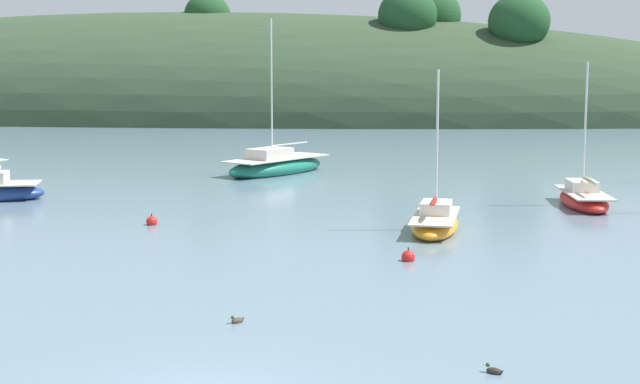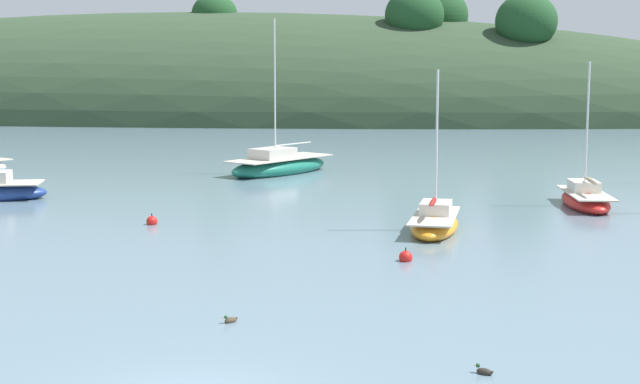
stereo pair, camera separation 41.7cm
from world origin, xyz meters
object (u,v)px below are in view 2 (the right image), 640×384
object	(u,v)px
sailboat_blue_center	(585,199)
mooring_buoy_channel	(152,221)
sailboat_teal_outer	(435,222)
sailboat_red_portside	(279,166)
duck_lone_left	(230,320)
duck_lead	(484,372)
mooring_buoy_outer	(406,257)

from	to	relation	value
sailboat_blue_center	mooring_buoy_channel	size ratio (longest dim) A/B	12.16
sailboat_teal_outer	mooring_buoy_channel	world-z (taller)	sailboat_teal_outer
sailboat_red_portside	duck_lone_left	distance (m)	30.56
duck_lead	duck_lone_left	world-z (taller)	same
mooring_buoy_outer	sailboat_red_portside	bearing A→B (deg)	109.44
sailboat_blue_center	duck_lone_left	bearing A→B (deg)	-120.26
mooring_buoy_channel	duck_lead	bearing A→B (deg)	-53.08
mooring_buoy_channel	sailboat_teal_outer	bearing A→B (deg)	-0.36
duck_lead	duck_lone_left	xyz separation A→B (m)	(-5.98, 3.04, 0.00)
sailboat_teal_outer	sailboat_blue_center	bearing A→B (deg)	45.91
sailboat_blue_center	mooring_buoy_channel	xyz separation A→B (m)	(-17.67, -6.75, -0.22)
sailboat_blue_center	mooring_buoy_outer	size ratio (longest dim) A/B	12.16
mooring_buoy_outer	duck_lone_left	xyz separation A→B (m)	(-4.03, -7.56, -0.07)
sailboat_teal_outer	mooring_buoy_channel	size ratio (longest dim) A/B	11.59
sailboat_red_portside	duck_lone_left	bearing A→B (deg)	-82.50
sailboat_blue_center	duck_lone_left	size ratio (longest dim) A/B	17.53
sailboat_red_portside	mooring_buoy_outer	distance (m)	24.11
sailboat_red_portside	mooring_buoy_channel	world-z (taller)	sailboat_red_portside
mooring_buoy_outer	mooring_buoy_channel	world-z (taller)	same
duck_lead	sailboat_teal_outer	bearing A→B (deg)	93.69
mooring_buoy_outer	duck_lone_left	size ratio (longest dim) A/B	1.44
mooring_buoy_outer	duck_lone_left	distance (m)	8.57
sailboat_red_portside	mooring_buoy_outer	xyz separation A→B (m)	(8.02, -22.73, -0.32)
sailboat_red_portside	mooring_buoy_channel	size ratio (longest dim) A/B	16.79
mooring_buoy_channel	sailboat_blue_center	bearing A→B (deg)	20.91
sailboat_red_portside	sailboat_blue_center	world-z (taller)	sailboat_red_portside
mooring_buoy_channel	duck_lead	world-z (taller)	mooring_buoy_channel
sailboat_red_portside	duck_lead	size ratio (longest dim) A/B	22.27
sailboat_red_portside	duck_lead	bearing A→B (deg)	-73.35
sailboat_red_portside	duck_lone_left	xyz separation A→B (m)	(3.99, -30.30, -0.39)
sailboat_red_portside	duck_lone_left	size ratio (longest dim) A/B	24.21
sailboat_teal_outer	duck_lone_left	world-z (taller)	sailboat_teal_outer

